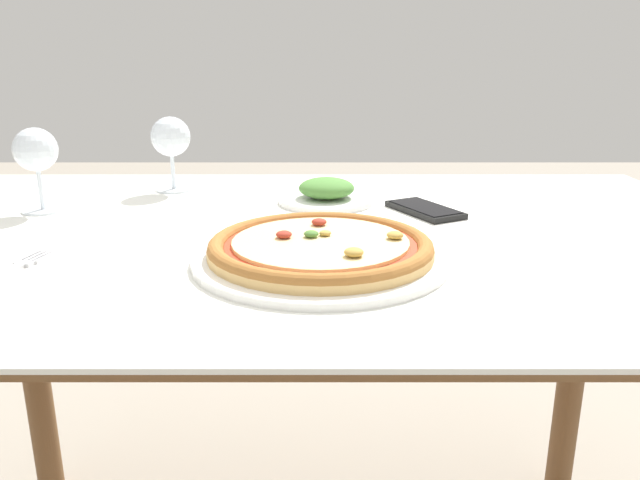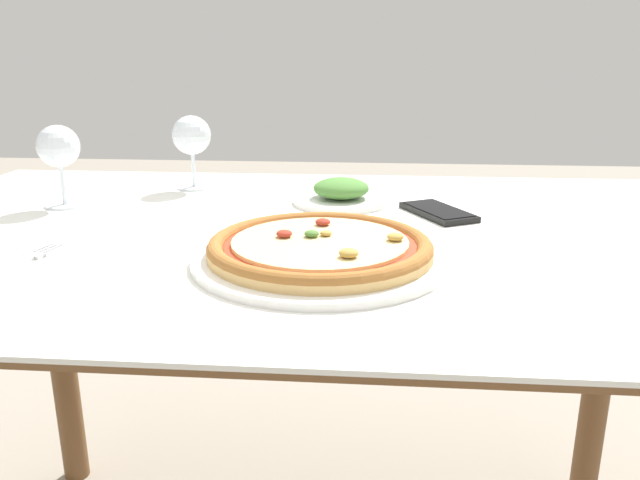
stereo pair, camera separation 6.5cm
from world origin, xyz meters
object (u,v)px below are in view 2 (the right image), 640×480
object	(u,v)px
fork	(19,262)
wine_glass_far_left	(59,149)
dining_table	(304,281)
pizza_plate	(320,249)
cell_phone	(438,212)
side_plate	(341,194)
wine_glass_far_right	(192,138)

from	to	relation	value
fork	wine_glass_far_left	bearing A→B (deg)	106.11
dining_table	pizza_plate	size ratio (longest dim) A/B	4.28
fork	cell_phone	xyz separation A→B (m)	(0.58, 0.31, 0.00)
fork	dining_table	bearing A→B (deg)	29.38
cell_phone	side_plate	world-z (taller)	side_plate
wine_glass_far_left	cell_phone	xyz separation A→B (m)	(0.67, -0.01, -0.10)
cell_phone	side_plate	bearing A→B (deg)	157.19
fork	wine_glass_far_right	bearing A→B (deg)	78.33
wine_glass_far_right	cell_phone	bearing A→B (deg)	-20.66
dining_table	wine_glass_far_right	distance (m)	0.43
wine_glass_far_left	side_plate	size ratio (longest dim) A/B	0.83
fork	wine_glass_far_right	xyz separation A→B (m)	(0.10, 0.48, 0.10)
dining_table	side_plate	size ratio (longest dim) A/B	8.29
dining_table	fork	xyz separation A→B (m)	(-0.36, -0.20, 0.09)
fork	side_plate	distance (m)	0.55
dining_table	pizza_plate	world-z (taller)	pizza_plate
wine_glass_far_left	side_plate	distance (m)	0.51
dining_table	wine_glass_far_right	world-z (taller)	wine_glass_far_right
dining_table	fork	bearing A→B (deg)	-150.62
wine_glass_far_right	side_plate	distance (m)	0.33
wine_glass_far_left	wine_glass_far_right	world-z (taller)	wine_glass_far_right
cell_phone	dining_table	bearing A→B (deg)	-154.39
wine_glass_far_right	fork	bearing A→B (deg)	-101.67
fork	wine_glass_far_left	distance (m)	0.34
cell_phone	fork	bearing A→B (deg)	-152.03
dining_table	wine_glass_far_right	bearing A→B (deg)	131.91
dining_table	wine_glass_far_right	size ratio (longest dim) A/B	9.92
dining_table	wine_glass_far_left	world-z (taller)	wine_glass_far_left
dining_table	cell_phone	size ratio (longest dim) A/B	9.10
side_plate	wine_glass_far_right	bearing A→B (deg)	160.56
wine_glass_far_left	dining_table	bearing A→B (deg)	-14.43
pizza_plate	side_plate	xyz separation A→B (m)	(0.01, 0.33, 0.00)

